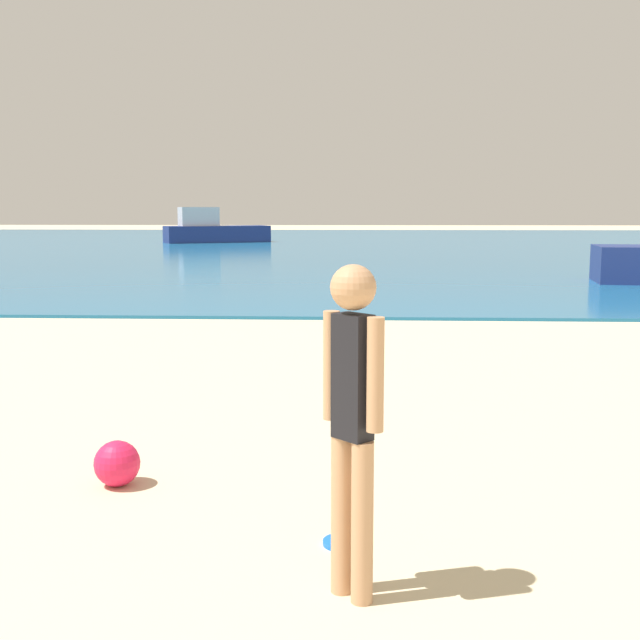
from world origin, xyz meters
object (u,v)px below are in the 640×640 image
Objects in this scene: person_standing at (352,412)px; boat_far at (213,230)px; frisbee at (343,542)px; beach_ball at (117,463)px.

boat_far reaches higher than person_standing.
person_standing is at bearing -84.97° from frisbee.
beach_ball is at bearing -177.69° from person_standing.
frisbee is 41.93m from boat_far.
frisbee is 0.73× the size of beach_ball.
beach_ball is (-1.68, 1.56, -0.80)m from person_standing.
person_standing is 42.55m from boat_far.
beach_ball is (-1.62, 0.93, 0.15)m from frisbee.
person_standing reaches higher than beach_ball.
boat_far is at bearing 99.34° from beach_ball.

